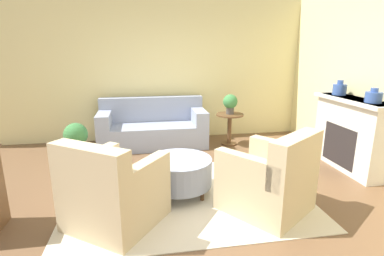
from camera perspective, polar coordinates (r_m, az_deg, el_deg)
ground_plane at (r=3.91m, az=-0.82°, el=-12.85°), size 16.00×16.00×0.00m
wall_back at (r=6.21m, az=-4.91°, el=10.89°), size 9.38×0.12×2.80m
rug at (r=3.91m, az=-0.82°, el=-12.79°), size 2.96×2.15×0.01m
couch at (r=5.83m, az=-7.46°, el=-0.10°), size 2.01×0.85×0.91m
armchair_left at (r=3.28m, az=-14.95°, el=-11.90°), size 1.18×1.19×0.95m
armchair_right at (r=3.56m, az=14.66°, el=-9.75°), size 1.18×1.19×0.95m
ottoman_table at (r=3.86m, az=-2.48°, el=-8.29°), size 0.84×0.84×0.46m
side_table at (r=5.83m, az=7.16°, el=0.80°), size 0.53×0.53×0.61m
fireplace at (r=5.18m, az=27.97°, el=-0.78°), size 0.44×1.42×1.11m
vase_mantel_near at (r=5.35m, az=26.29°, el=6.66°), size 0.21×0.21×0.24m
vase_mantel_far at (r=4.79m, az=31.29°, el=5.10°), size 0.22×0.22×0.20m
potted_plant_on_side_table at (r=5.75m, az=7.29°, el=4.82°), size 0.27×0.27×0.38m
potted_plant_floor at (r=5.56m, az=-21.25°, el=-1.55°), size 0.41×0.41×0.59m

